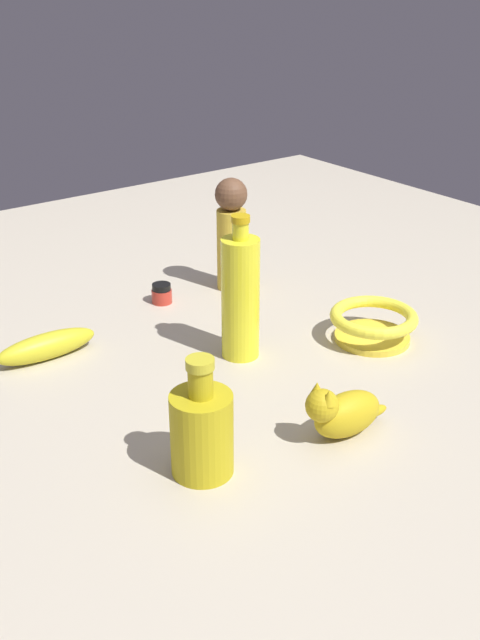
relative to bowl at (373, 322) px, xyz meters
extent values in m
plane|color=#BCB29E|center=(-0.22, 0.09, -0.03)|extent=(2.00, 2.00, 0.00)
cylinder|color=yellow|center=(0.00, 0.00, -0.03)|extent=(0.13, 0.13, 0.01)
torus|color=#F9ED3C|center=(0.00, 0.00, 0.01)|extent=(0.15, 0.15, 0.02)
ellipsoid|color=gold|center=(-0.23, -0.18, 0.00)|extent=(0.11, 0.06, 0.06)
sphere|color=gold|center=(-0.28, -0.17, 0.03)|extent=(0.04, 0.04, 0.04)
cone|color=gold|center=(-0.28, -0.19, 0.05)|extent=(0.02, 0.02, 0.02)
cone|color=gold|center=(-0.28, -0.16, 0.05)|extent=(0.02, 0.02, 0.02)
ellipsoid|color=gold|center=(-0.19, -0.18, -0.01)|extent=(0.05, 0.02, 0.02)
cylinder|color=gold|center=(-0.44, -0.13, 0.02)|extent=(0.08, 0.08, 0.11)
cylinder|color=gold|center=(-0.44, -0.13, 0.10)|extent=(0.03, 0.03, 0.04)
cylinder|color=gold|center=(-0.44, -0.13, 0.12)|extent=(0.04, 0.04, 0.01)
ellipsoid|color=gold|center=(-0.47, 0.27, -0.01)|extent=(0.17, 0.05, 0.04)
cylinder|color=#BA3125|center=(-0.20, 0.35, -0.02)|extent=(0.04, 0.04, 0.03)
cylinder|color=gold|center=(-0.20, 0.35, -0.01)|extent=(0.03, 0.03, 0.00)
cylinder|color=black|center=(-0.20, 0.35, 0.00)|extent=(0.04, 0.04, 0.01)
cylinder|color=gold|center=(-0.06, 0.33, 0.05)|extent=(0.07, 0.07, 0.16)
sphere|color=brown|center=(-0.06, 0.33, 0.16)|extent=(0.06, 0.06, 0.06)
cylinder|color=yellow|center=(-0.21, 0.09, 0.07)|extent=(0.06, 0.06, 0.20)
cylinder|color=yellow|center=(-0.21, 0.09, 0.18)|extent=(0.03, 0.03, 0.03)
cylinder|color=gold|center=(-0.21, 0.09, 0.20)|extent=(0.03, 0.03, 0.01)
camera|label=1|loc=(-0.87, -0.79, 0.56)|focal=42.82mm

